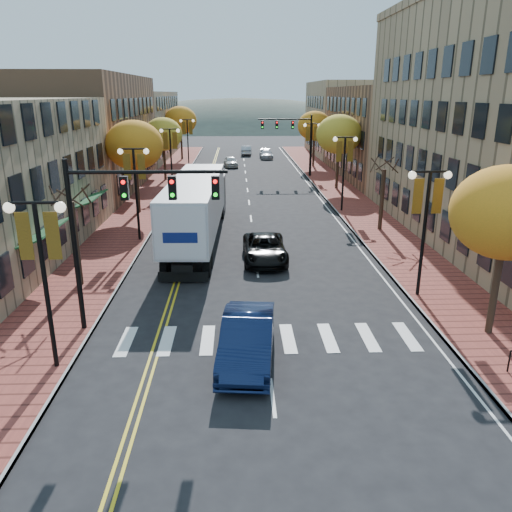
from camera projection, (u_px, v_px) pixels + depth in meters
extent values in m
plane|color=black|center=(269.00, 365.00, 17.92)|extent=(200.00, 200.00, 0.00)
cube|color=brown|center=(155.00, 193.00, 48.43)|extent=(4.00, 85.00, 0.15)
cube|color=brown|center=(339.00, 191.00, 49.08)|extent=(4.00, 85.00, 0.15)
cube|color=brown|center=(77.00, 133.00, 49.77)|extent=(12.00, 24.00, 11.00)
cube|color=#9E8966|center=(129.00, 125.00, 73.74)|extent=(12.00, 26.00, 9.50)
cube|color=brown|center=(408.00, 133.00, 56.92)|extent=(15.00, 24.00, 10.00)
cube|color=#9E8966|center=(362.00, 119.00, 77.66)|extent=(15.00, 20.00, 11.00)
cylinder|color=#382619|center=(76.00, 244.00, 24.48)|extent=(0.28, 0.28, 4.20)
cylinder|color=#382619|center=(137.00, 182.00, 39.57)|extent=(0.28, 0.28, 4.90)
ellipsoid|color=orange|center=(134.00, 145.00, 38.68)|extent=(4.48, 4.48, 3.81)
cylinder|color=#382619|center=(165.00, 159.00, 54.82)|extent=(0.28, 0.28, 4.55)
ellipsoid|color=gold|center=(163.00, 134.00, 53.99)|extent=(4.16, 4.16, 3.54)
cylinder|color=#382619|center=(181.00, 141.00, 71.84)|extent=(0.28, 0.28, 5.04)
ellipsoid|color=orange|center=(180.00, 120.00, 70.92)|extent=(4.61, 4.61, 3.92)
cylinder|color=#382619|center=(497.00, 279.00, 19.39)|extent=(0.28, 0.28, 4.55)
ellipsoid|color=orange|center=(507.00, 212.00, 18.57)|extent=(4.16, 4.16, 3.54)
cylinder|color=#382619|center=(382.00, 200.00, 34.64)|extent=(0.28, 0.28, 4.20)
cylinder|color=#382619|center=(338.00, 164.00, 49.72)|extent=(0.28, 0.28, 4.90)
ellipsoid|color=gold|center=(339.00, 134.00, 48.83)|extent=(4.48, 4.48, 3.81)
cylinder|color=#382619|center=(314.00, 148.00, 64.94)|extent=(0.28, 0.28, 4.76)
ellipsoid|color=orange|center=(314.00, 126.00, 64.08)|extent=(4.35, 4.35, 3.70)
cylinder|color=black|center=(46.00, 291.00, 16.71)|extent=(0.16, 0.16, 6.00)
cylinder|color=black|center=(34.00, 203.00, 15.77)|extent=(1.60, 0.10, 0.10)
sphere|color=#FFF2CC|center=(9.00, 208.00, 15.79)|extent=(0.36, 0.36, 0.36)
sphere|color=#FFF2CC|center=(60.00, 207.00, 15.85)|extent=(0.36, 0.36, 0.36)
cube|color=#B88018|center=(25.00, 236.00, 16.10)|extent=(0.45, 0.03, 1.60)
cube|color=#B88018|center=(53.00, 236.00, 16.13)|extent=(0.45, 0.03, 1.60)
cylinder|color=black|center=(137.00, 197.00, 31.90)|extent=(0.16, 0.16, 6.00)
cylinder|color=black|center=(133.00, 149.00, 30.97)|extent=(1.60, 0.10, 0.10)
sphere|color=#FFF2CC|center=(120.00, 151.00, 30.99)|extent=(0.36, 0.36, 0.36)
sphere|color=#FFF2CC|center=(146.00, 151.00, 31.04)|extent=(0.36, 0.36, 0.36)
cube|color=#B88018|center=(127.00, 167.00, 31.29)|extent=(0.45, 0.03, 1.60)
cube|color=#B88018|center=(142.00, 167.00, 31.33)|extent=(0.45, 0.03, 1.60)
cylinder|color=black|center=(171.00, 160.00, 49.00)|extent=(0.16, 0.16, 6.00)
cylinder|color=black|center=(170.00, 129.00, 48.06)|extent=(1.60, 0.10, 0.10)
sphere|color=#FFF2CC|center=(161.00, 131.00, 48.08)|extent=(0.36, 0.36, 0.36)
sphere|color=#FFF2CC|center=(178.00, 131.00, 48.14)|extent=(0.36, 0.36, 0.36)
cube|color=#B88018|center=(166.00, 141.00, 48.39)|extent=(0.45, 0.03, 1.60)
cube|color=#B88018|center=(175.00, 141.00, 48.42)|extent=(0.45, 0.03, 1.60)
cylinder|color=black|center=(188.00, 143.00, 66.09)|extent=(0.16, 0.16, 6.00)
cylinder|color=black|center=(187.00, 120.00, 65.16)|extent=(1.60, 0.10, 0.10)
sphere|color=#FFF2CC|center=(181.00, 121.00, 65.17)|extent=(0.36, 0.36, 0.36)
sphere|color=#FFF2CC|center=(193.00, 121.00, 65.23)|extent=(0.36, 0.36, 0.36)
cube|color=#B88018|center=(184.00, 128.00, 65.48)|extent=(0.45, 0.03, 1.60)
cube|color=#B88018|center=(191.00, 128.00, 65.51)|extent=(0.45, 0.03, 1.60)
cylinder|color=black|center=(423.00, 237.00, 22.95)|extent=(0.16, 0.16, 6.00)
cylinder|color=black|center=(431.00, 172.00, 22.02)|extent=(1.60, 0.10, 0.10)
sphere|color=#FFF2CC|center=(412.00, 175.00, 22.04)|extent=(0.36, 0.36, 0.36)
sphere|color=#FFF2CC|center=(448.00, 175.00, 22.10)|extent=(0.36, 0.36, 0.36)
cube|color=#B88018|center=(418.00, 196.00, 22.35)|extent=(0.45, 0.03, 1.60)
cube|color=#B88018|center=(438.00, 196.00, 22.38)|extent=(0.45, 0.03, 1.60)
cylinder|color=black|center=(343.00, 175.00, 40.05)|extent=(0.16, 0.16, 6.00)
cylinder|color=black|center=(345.00, 137.00, 39.11)|extent=(1.60, 0.10, 0.10)
sphere|color=#FFF2CC|center=(335.00, 139.00, 39.13)|extent=(0.36, 0.36, 0.36)
sphere|color=#FFF2CC|center=(355.00, 139.00, 39.19)|extent=(0.36, 0.36, 0.36)
cube|color=#B88018|center=(339.00, 152.00, 39.44)|extent=(0.45, 0.03, 1.60)
cube|color=#B88018|center=(350.00, 151.00, 39.47)|extent=(0.45, 0.03, 1.60)
cylinder|color=black|center=(311.00, 151.00, 57.14)|extent=(0.16, 0.16, 6.00)
cylinder|color=black|center=(312.00, 124.00, 56.21)|extent=(1.60, 0.10, 0.10)
sphere|color=#FFF2CC|center=(305.00, 125.00, 56.23)|extent=(0.36, 0.36, 0.36)
sphere|color=#FFF2CC|center=(319.00, 125.00, 56.28)|extent=(0.36, 0.36, 0.36)
cube|color=#B88018|center=(308.00, 134.00, 56.53)|extent=(0.45, 0.03, 1.60)
cube|color=#B88018|center=(316.00, 134.00, 56.57)|extent=(0.45, 0.03, 1.60)
cylinder|color=black|center=(75.00, 250.00, 19.40)|extent=(0.20, 0.20, 7.00)
cylinder|color=black|center=(147.00, 172.00, 18.58)|extent=(6.00, 0.14, 0.14)
cube|color=black|center=(124.00, 188.00, 18.73)|extent=(0.30, 0.25, 0.90)
sphere|color=#FF0C0C|center=(123.00, 182.00, 18.52)|extent=(0.16, 0.16, 0.16)
cube|color=black|center=(172.00, 188.00, 18.80)|extent=(0.30, 0.25, 0.90)
sphere|color=#FF0C0C|center=(172.00, 182.00, 18.59)|extent=(0.16, 0.16, 0.16)
cube|color=black|center=(215.00, 188.00, 18.86)|extent=(0.30, 0.25, 0.90)
sphere|color=#FF0C0C|center=(215.00, 182.00, 18.65)|extent=(0.16, 0.16, 0.16)
cylinder|color=black|center=(310.00, 146.00, 56.98)|extent=(0.20, 0.20, 7.00)
cylinder|color=black|center=(285.00, 119.00, 55.94)|extent=(6.00, 0.14, 0.14)
cube|color=black|center=(293.00, 125.00, 56.16)|extent=(0.30, 0.25, 0.90)
sphere|color=#FF0C0C|center=(293.00, 123.00, 55.95)|extent=(0.16, 0.16, 0.16)
cube|color=black|center=(277.00, 125.00, 56.09)|extent=(0.30, 0.25, 0.90)
sphere|color=#FF0C0C|center=(277.00, 123.00, 55.88)|extent=(0.16, 0.16, 0.16)
cube|color=black|center=(262.00, 125.00, 56.03)|extent=(0.30, 0.25, 0.90)
sphere|color=#FF0C0C|center=(262.00, 123.00, 55.82)|extent=(0.16, 0.16, 0.16)
cube|color=black|center=(197.00, 232.00, 31.57)|extent=(1.51, 13.91, 0.37)
cube|color=silver|center=(196.00, 203.00, 30.99)|extent=(3.21, 13.97, 2.99)
cube|color=black|center=(208.00, 193.00, 39.43)|extent=(2.77, 3.29, 2.67)
cylinder|color=black|center=(165.00, 267.00, 26.40)|extent=(0.41, 1.08, 1.07)
cylinder|color=black|center=(207.00, 267.00, 26.42)|extent=(0.41, 1.08, 1.07)
cylinder|color=black|center=(168.00, 259.00, 27.62)|extent=(0.41, 1.08, 1.07)
cylinder|color=black|center=(209.00, 259.00, 27.64)|extent=(0.41, 1.08, 1.07)
cylinder|color=black|center=(192.00, 212.00, 38.59)|extent=(0.41, 1.08, 1.07)
cylinder|color=black|center=(221.00, 212.00, 38.60)|extent=(0.41, 1.08, 1.07)
cylinder|color=black|center=(196.00, 206.00, 40.82)|extent=(0.41, 1.08, 1.07)
cylinder|color=black|center=(223.00, 206.00, 40.83)|extent=(0.41, 1.08, 1.07)
imported|color=#0D1837|center=(247.00, 339.00, 17.99)|extent=(2.30, 5.37, 1.72)
imported|color=black|center=(265.00, 248.00, 28.87)|extent=(2.48, 5.32, 1.47)
imported|color=silver|center=(231.00, 162.00, 65.82)|extent=(2.13, 4.22, 1.38)
imported|color=#ADACB4|center=(266.00, 154.00, 74.07)|extent=(1.93, 4.56, 1.31)
imported|color=#A8A9B0|center=(246.00, 150.00, 78.43)|extent=(1.77, 4.48, 1.45)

